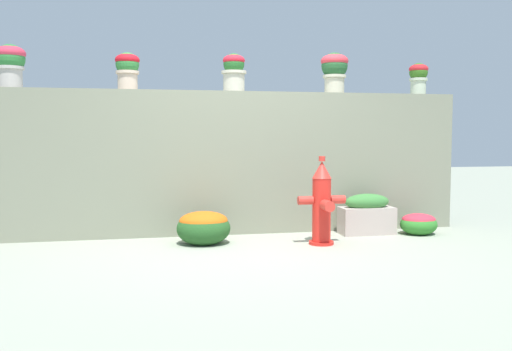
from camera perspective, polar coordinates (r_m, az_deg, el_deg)
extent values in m
plane|color=#999F8B|center=(5.12, -0.64, -8.02)|extent=(24.00, 24.00, 0.00)
cube|color=gray|center=(6.04, -2.53, 1.34)|extent=(5.19, 0.28, 1.56)
cylinder|color=#BBB3AC|center=(6.17, -24.28, 9.34)|extent=(0.22, 0.22, 0.22)
cylinder|color=#BBB3AC|center=(6.18, -24.30, 10.23)|extent=(0.26, 0.26, 0.03)
sphere|color=#2E7A38|center=(6.19, -24.33, 11.11)|extent=(0.29, 0.29, 0.29)
ellipsoid|color=#D7344D|center=(6.20, -24.35, 11.57)|extent=(0.30, 0.30, 0.16)
cylinder|color=beige|center=(6.01, -13.29, 9.64)|extent=(0.21, 0.21, 0.20)
cylinder|color=beige|center=(6.02, -13.31, 10.46)|extent=(0.24, 0.24, 0.03)
sphere|color=#2F7936|center=(6.03, -13.32, 11.28)|extent=(0.25, 0.25, 0.25)
ellipsoid|color=red|center=(6.04, -13.33, 11.68)|extent=(0.26, 0.26, 0.14)
cylinder|color=beige|center=(6.06, -2.33, 9.82)|extent=(0.23, 0.23, 0.22)
cylinder|color=beige|center=(6.07, -2.33, 10.74)|extent=(0.28, 0.28, 0.03)
sphere|color=#246227|center=(6.08, -2.34, 11.58)|extent=(0.23, 0.23, 0.23)
ellipsoid|color=red|center=(6.08, -2.34, 11.95)|extent=(0.24, 0.24, 0.13)
cylinder|color=beige|center=(6.34, 8.20, 9.44)|extent=(0.22, 0.22, 0.21)
cylinder|color=beige|center=(6.35, 8.21, 10.23)|extent=(0.26, 0.26, 0.03)
sphere|color=#265A2D|center=(6.36, 8.22, 11.30)|extent=(0.30, 0.30, 0.30)
ellipsoid|color=#DE3640|center=(6.37, 8.23, 11.77)|extent=(0.31, 0.31, 0.16)
cylinder|color=beige|center=(6.78, 16.62, 8.92)|extent=(0.18, 0.18, 0.19)
cylinder|color=beige|center=(6.78, 16.64, 9.61)|extent=(0.21, 0.21, 0.03)
sphere|color=#366C1E|center=(6.79, 16.65, 10.32)|extent=(0.21, 0.21, 0.21)
ellipsoid|color=red|center=(6.80, 16.66, 10.63)|extent=(0.22, 0.22, 0.12)
cylinder|color=red|center=(5.52, 6.85, -7.00)|extent=(0.25, 0.25, 0.03)
cylinder|color=red|center=(5.47, 6.88, -3.75)|extent=(0.18, 0.18, 0.66)
cone|color=red|center=(5.42, 6.91, 0.60)|extent=(0.19, 0.19, 0.17)
cylinder|color=red|center=(5.42, 6.92, 1.76)|extent=(0.06, 0.06, 0.05)
cylinder|color=red|center=(5.40, 5.21, -2.61)|extent=(0.15, 0.08, 0.08)
cylinder|color=red|center=(5.51, 8.53, -2.51)|extent=(0.15, 0.08, 0.08)
cylinder|color=red|center=(5.29, 7.48, -3.16)|extent=(0.10, 0.16, 0.10)
ellipsoid|color=#31802B|center=(6.27, 16.66, -4.93)|extent=(0.41, 0.37, 0.24)
ellipsoid|color=#E53042|center=(6.26, 16.67, -4.44)|extent=(0.37, 0.33, 0.13)
ellipsoid|color=#255523|center=(5.50, -5.51, -5.55)|extent=(0.54, 0.49, 0.34)
ellipsoid|color=orange|center=(5.48, -5.52, -4.75)|extent=(0.49, 0.43, 0.19)
cube|color=#B6A49B|center=(6.14, 11.52, -4.65)|extent=(0.60, 0.26, 0.30)
ellipsoid|color=#3D7E39|center=(6.11, 11.55, -2.72)|extent=(0.51, 0.23, 0.18)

